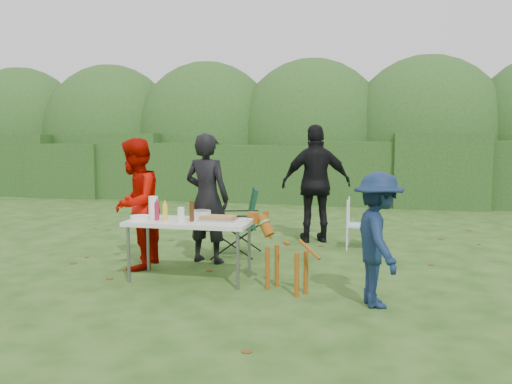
% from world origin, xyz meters
% --- Properties ---
extents(ground, '(80.00, 80.00, 0.00)m').
position_xyz_m(ground, '(0.00, 0.00, 0.00)').
color(ground, '#1E4211').
extents(hedge_row, '(22.00, 1.40, 1.70)m').
position_xyz_m(hedge_row, '(0.00, 8.00, 0.85)').
color(hedge_row, '#23471C').
rests_on(hedge_row, ground).
extents(shrub_backdrop, '(20.00, 2.60, 3.20)m').
position_xyz_m(shrub_backdrop, '(0.00, 9.60, 1.60)').
color(shrub_backdrop, '#3D6628').
rests_on(shrub_backdrop, ground).
extents(folding_table, '(1.50, 0.70, 0.74)m').
position_xyz_m(folding_table, '(-0.27, -0.01, 0.69)').
color(folding_table, silver).
rests_on(folding_table, ground).
extents(person_cook, '(0.73, 0.55, 1.80)m').
position_xyz_m(person_cook, '(-0.36, 0.93, 0.90)').
color(person_cook, black).
rests_on(person_cook, ground).
extents(person_red_jacket, '(0.74, 0.90, 1.73)m').
position_xyz_m(person_red_jacket, '(-1.18, 0.40, 0.87)').
color(person_red_jacket, '#AD0900').
rests_on(person_red_jacket, ground).
extents(person_black_puffy, '(1.23, 0.80, 1.95)m').
position_xyz_m(person_black_puffy, '(0.95, 2.74, 0.98)').
color(person_black_puffy, black).
rests_on(person_black_puffy, ground).
extents(child, '(0.75, 1.02, 1.40)m').
position_xyz_m(child, '(1.97, -0.53, 0.70)').
color(child, '#112242').
rests_on(child, ground).
extents(dog, '(0.94, 0.78, 0.85)m').
position_xyz_m(dog, '(0.96, -0.22, 0.42)').
color(dog, '#8E4811').
rests_on(dog, ground).
extents(camping_chair, '(0.78, 0.78, 1.01)m').
position_xyz_m(camping_chair, '(-0.06, 1.40, 0.51)').
color(camping_chair, '#0F3922').
rests_on(camping_chair, ground).
extents(lawn_chair, '(0.49, 0.49, 0.81)m').
position_xyz_m(lawn_chair, '(1.70, 2.33, 0.41)').
color(lawn_chair, '#5DA9E9').
rests_on(lawn_chair, ground).
extents(food_tray, '(0.45, 0.30, 0.02)m').
position_xyz_m(food_tray, '(0.07, 0.06, 0.75)').
color(food_tray, '#B7B7BA').
rests_on(food_tray, folding_table).
extents(focaccia_bread, '(0.40, 0.26, 0.04)m').
position_xyz_m(focaccia_bread, '(0.07, 0.06, 0.78)').
color(focaccia_bread, '#A37743').
rests_on(focaccia_bread, food_tray).
extents(mustard_bottle, '(0.06, 0.06, 0.20)m').
position_xyz_m(mustard_bottle, '(-0.56, -0.08, 0.84)').
color(mustard_bottle, yellow).
rests_on(mustard_bottle, folding_table).
extents(ketchup_bottle, '(0.06, 0.06, 0.22)m').
position_xyz_m(ketchup_bottle, '(-0.67, -0.09, 0.85)').
color(ketchup_bottle, maroon).
rests_on(ketchup_bottle, folding_table).
extents(beer_bottle, '(0.06, 0.06, 0.24)m').
position_xyz_m(beer_bottle, '(-0.22, -0.08, 0.86)').
color(beer_bottle, '#47230F').
rests_on(beer_bottle, folding_table).
extents(paper_towel_roll, '(0.12, 0.12, 0.26)m').
position_xyz_m(paper_towel_roll, '(-0.83, 0.18, 0.87)').
color(paper_towel_roll, white).
rests_on(paper_towel_roll, folding_table).
extents(cup_stack, '(0.08, 0.08, 0.18)m').
position_xyz_m(cup_stack, '(-0.32, -0.17, 0.83)').
color(cup_stack, white).
rests_on(cup_stack, folding_table).
extents(pasta_bowl, '(0.26, 0.26, 0.10)m').
position_xyz_m(pasta_bowl, '(-0.20, 0.17, 0.79)').
color(pasta_bowl, silver).
rests_on(pasta_bowl, folding_table).
extents(plate_stack, '(0.24, 0.24, 0.05)m').
position_xyz_m(plate_stack, '(-0.89, -0.09, 0.77)').
color(plate_stack, white).
rests_on(plate_stack, folding_table).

